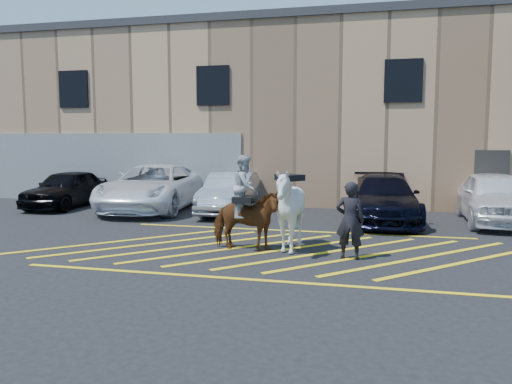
% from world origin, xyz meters
% --- Properties ---
extents(ground, '(90.00, 90.00, 0.00)m').
position_xyz_m(ground, '(0.00, 0.00, 0.00)').
color(ground, black).
rests_on(ground, ground).
extents(car_black_suv, '(1.75, 4.17, 1.41)m').
position_xyz_m(car_black_suv, '(-9.20, 5.07, 0.71)').
color(car_black_suv, black).
rests_on(car_black_suv, ground).
extents(car_white_pickup, '(3.16, 6.11, 1.64)m').
position_xyz_m(car_white_pickup, '(-5.68, 5.17, 0.82)').
color(car_white_pickup, white).
rests_on(car_white_pickup, ground).
extents(car_silver_sedan, '(1.78, 4.39, 1.42)m').
position_xyz_m(car_silver_sedan, '(-2.74, 5.03, 0.71)').
color(car_silver_sedan, '#9CA1AB').
rests_on(car_silver_sedan, ground).
extents(car_blue_suv, '(2.32, 5.09, 1.45)m').
position_xyz_m(car_blue_suv, '(2.39, 4.50, 0.72)').
color(car_blue_suv, black).
rests_on(car_blue_suv, ground).
extents(car_white_suv, '(2.06, 4.76, 1.60)m').
position_xyz_m(car_white_suv, '(5.71, 4.92, 0.80)').
color(car_white_suv, white).
rests_on(car_white_suv, ground).
extents(handler, '(0.63, 0.43, 1.69)m').
position_xyz_m(handler, '(1.62, -0.74, 0.84)').
color(handler, black).
rests_on(handler, ground).
extents(warehouse, '(32.42, 10.20, 7.30)m').
position_xyz_m(warehouse, '(-0.01, 11.99, 3.65)').
color(warehouse, tan).
rests_on(warehouse, ground).
extents(hatching_zone, '(12.60, 5.12, 0.01)m').
position_xyz_m(hatching_zone, '(-0.00, -0.30, 0.01)').
color(hatching_zone, yellow).
rests_on(hatching_zone, ground).
extents(mounted_bay, '(1.72, 0.86, 2.22)m').
position_xyz_m(mounted_bay, '(-0.78, -0.48, 0.90)').
color(mounted_bay, '#5B3715').
rests_on(mounted_bay, ground).
extents(saddled_white, '(2.32, 2.33, 1.92)m').
position_xyz_m(saddled_white, '(0.23, -0.30, 0.96)').
color(saddled_white, silver).
rests_on(saddled_white, ground).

